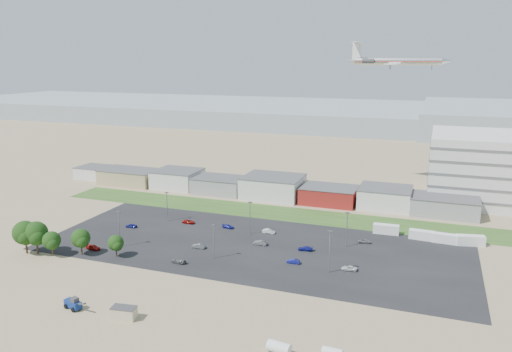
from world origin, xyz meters
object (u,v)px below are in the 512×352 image
at_px(storage_tank_nw, 279,347).
at_px(parked_car_12, 305,249).
at_px(parked_car_4, 199,246).
at_px(parked_car_10, 93,247).
at_px(parked_car_11, 269,231).
at_px(airliner, 398,61).
at_px(parked_car_1, 293,261).
at_px(tree_far_left, 25,235).
at_px(parked_car_5, 131,226).
at_px(parked_car_3, 178,261).
at_px(parked_car_7, 260,243).
at_px(telehandler, 73,303).
at_px(parked_car_8, 365,241).
at_px(parked_car_9, 189,222).
at_px(parked_car_6, 228,226).
at_px(box_trailer_a, 386,229).
at_px(portable_shed, 124,313).
at_px(parked_car_0, 349,268).

distance_m(storage_tank_nw, parked_car_12, 50.81).
height_order(parked_car_4, parked_car_12, parked_car_4).
xyz_separation_m(parked_car_10, parked_car_11, (41.80, 29.58, 0.01)).
distance_m(airliner, parked_car_1, 105.26).
xyz_separation_m(tree_far_left, parked_car_5, (14.51, 28.25, -4.63)).
xyz_separation_m(parked_car_3, parked_car_7, (15.72, 19.66, 0.05)).
height_order(telehandler, parked_car_8, telehandler).
bearing_deg(storage_tank_nw, parked_car_11, 110.29).
height_order(telehandler, parked_car_10, telehandler).
bearing_deg(parked_car_9, parked_car_4, -145.91).
relative_size(parked_car_3, parked_car_6, 1.08).
bearing_deg(airliner, parked_car_4, -113.54).
xyz_separation_m(airliner, parked_car_9, (-56.59, -71.29, -50.60)).
bearing_deg(box_trailer_a, parked_car_10, -153.43).
relative_size(portable_shed, parked_car_12, 1.25).
distance_m(portable_shed, parked_car_1, 46.48).
bearing_deg(parked_car_8, parked_car_3, 118.74).
relative_size(parked_car_7, parked_car_10, 0.90).
distance_m(parked_car_1, parked_car_6, 33.39).
bearing_deg(parked_car_3, storage_tank_nw, 57.20).
bearing_deg(storage_tank_nw, parked_car_9, 129.57).
height_order(storage_tank_nw, parked_car_3, storage_tank_nw).
distance_m(telehandler, parked_car_5, 52.67).
bearing_deg(storage_tank_nw, parked_car_5, 142.22).
relative_size(parked_car_5, parked_car_9, 0.87).
distance_m(portable_shed, parked_car_12, 55.29).
xyz_separation_m(tree_far_left, parked_car_7, (57.94, 28.03, -4.59)).
distance_m(parked_car_0, parked_car_6, 45.52).
height_order(parked_car_9, parked_car_11, parked_car_11).
xyz_separation_m(box_trailer_a, parked_car_6, (-47.17, -11.90, -0.88)).
bearing_deg(airliner, parked_car_1, -97.37).
height_order(parked_car_0, parked_car_5, parked_car_5).
distance_m(portable_shed, airliner, 145.25).
xyz_separation_m(airliner, parked_car_12, (-15.08, -81.18, -50.59)).
distance_m(tree_far_left, parked_car_11, 68.79).
distance_m(parked_car_8, parked_car_12, 18.63).
xyz_separation_m(parked_car_5, parked_car_7, (43.44, -0.22, 0.04)).
height_order(parked_car_3, parked_car_12, parked_car_3).
xyz_separation_m(parked_car_0, parked_car_1, (-14.38, -0.62, 0.03)).
height_order(parked_car_1, parked_car_10, parked_car_10).
bearing_deg(portable_shed, parked_car_1, 49.91).
distance_m(storage_tank_nw, parked_car_5, 81.95).
bearing_deg(telehandler, parked_car_10, 136.70).
height_order(parked_car_0, parked_car_7, parked_car_7).
bearing_deg(parked_car_0, portable_shed, -47.94).
distance_m(telehandler, parked_car_9, 59.25).
height_order(parked_car_3, parked_car_9, parked_car_3).
bearing_deg(parked_car_5, parked_car_7, 86.46).
bearing_deg(parked_car_12, portable_shed, -33.30).
bearing_deg(box_trailer_a, parked_car_12, -134.06).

